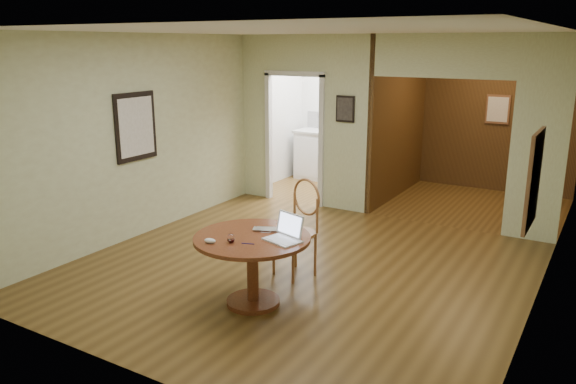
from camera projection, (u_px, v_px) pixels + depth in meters
The scene contains 11 objects.
floor at pixel (298, 270), 6.56m from camera, with size 5.00×5.00×0.00m, color #4F3616.
room_shell at pixel (369, 125), 9.03m from camera, with size 5.20×7.50×5.00m.
dining_table at pixel (252, 254), 5.58m from camera, with size 1.16×1.16×0.73m.
chair at pixel (299, 222), 6.31m from camera, with size 0.59×0.59×1.11m.
open_laptop at pixel (286, 233), 5.43m from camera, with size 0.40×0.39×0.24m.
closed_laptop at pixel (267, 231), 5.66m from camera, with size 0.30×0.19×0.02m, color silver.
mouse at pixel (210, 241), 5.34m from camera, with size 0.12×0.06×0.05m, color silver.
wine_glass at pixel (231, 238), 5.35m from camera, with size 0.08×0.08×0.09m, color white, non-canonical shape.
pen at pixel (248, 244), 5.32m from camera, with size 0.01×0.01×0.12m, color #0D1060.
kitchen_cabinet at pixel (347, 157), 10.59m from camera, with size 2.06×0.60×0.94m.
grocery_bag at pixel (357, 127), 10.34m from camera, with size 0.27×0.23×0.27m, color beige.
Camera 1 is at (3.03, -5.30, 2.57)m, focal length 35.00 mm.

